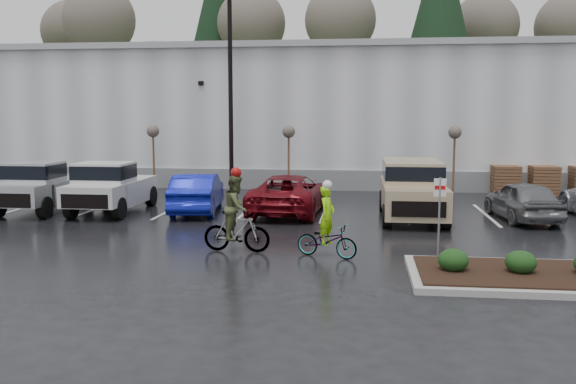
# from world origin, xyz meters

# --- Properties ---
(ground) EXTENTS (120.00, 120.00, 0.00)m
(ground) POSITION_xyz_m (0.00, 0.00, 0.00)
(ground) COLOR black
(ground) RESTS_ON ground
(warehouse) EXTENTS (60.50, 15.50, 7.20)m
(warehouse) POSITION_xyz_m (0.00, 21.99, 3.65)
(warehouse) COLOR #B5B8BA
(warehouse) RESTS_ON ground
(wooded_ridge) EXTENTS (80.00, 25.00, 6.00)m
(wooded_ridge) POSITION_xyz_m (0.00, 45.00, 3.00)
(wooded_ridge) COLOR #2E441C
(wooded_ridge) RESTS_ON ground
(lamppost) EXTENTS (0.50, 1.00, 9.22)m
(lamppost) POSITION_xyz_m (-4.00, 12.00, 5.69)
(lamppost) COLOR black
(lamppost) RESTS_ON ground
(sapling_west) EXTENTS (0.60, 0.60, 3.20)m
(sapling_west) POSITION_xyz_m (-8.00, 13.00, 2.73)
(sapling_west) COLOR #4E2C1F
(sapling_west) RESTS_ON ground
(sapling_mid) EXTENTS (0.60, 0.60, 3.20)m
(sapling_mid) POSITION_xyz_m (-1.50, 13.00, 2.73)
(sapling_mid) COLOR #4E2C1F
(sapling_mid) RESTS_ON ground
(sapling_east) EXTENTS (0.60, 0.60, 3.20)m
(sapling_east) POSITION_xyz_m (6.00, 13.00, 2.73)
(sapling_east) COLOR #4E2C1F
(sapling_east) RESTS_ON ground
(pallet_stack_a) EXTENTS (1.20, 1.20, 1.35)m
(pallet_stack_a) POSITION_xyz_m (8.50, 14.00, 0.68)
(pallet_stack_a) COLOR #4E2C1F
(pallet_stack_a) RESTS_ON ground
(pallet_stack_b) EXTENTS (1.20, 1.20, 1.35)m
(pallet_stack_b) POSITION_xyz_m (10.20, 14.00, 0.68)
(pallet_stack_b) COLOR #4E2C1F
(pallet_stack_b) RESTS_ON ground
(shrub_a) EXTENTS (0.70, 0.70, 0.52)m
(shrub_a) POSITION_xyz_m (4.00, -1.00, 0.41)
(shrub_a) COLOR #133412
(shrub_a) RESTS_ON curb_island
(shrub_b) EXTENTS (0.70, 0.70, 0.52)m
(shrub_b) POSITION_xyz_m (5.50, -1.00, 0.41)
(shrub_b) COLOR #133412
(shrub_b) RESTS_ON curb_island
(fire_lane_sign) EXTENTS (0.30, 0.05, 2.20)m
(fire_lane_sign) POSITION_xyz_m (3.80, 0.20, 1.41)
(fire_lane_sign) COLOR gray
(fire_lane_sign) RESTS_ON ground
(pickup_silver) EXTENTS (2.10, 5.20, 1.96)m
(pickup_silver) POSITION_xyz_m (-10.30, 7.09, 0.98)
(pickup_silver) COLOR #B7BABF
(pickup_silver) RESTS_ON ground
(pickup_white) EXTENTS (2.10, 5.20, 1.96)m
(pickup_white) POSITION_xyz_m (-7.56, 7.21, 0.98)
(pickup_white) COLOR silver
(pickup_white) RESTS_ON ground
(car_blue) EXTENTS (2.14, 4.68, 1.49)m
(car_blue) POSITION_xyz_m (-4.33, 7.34, 0.74)
(car_blue) COLOR #0D1590
(car_blue) RESTS_ON ground
(car_red) EXTENTS (2.80, 5.45, 1.47)m
(car_red) POSITION_xyz_m (-0.82, 7.53, 0.74)
(car_red) COLOR maroon
(car_red) RESTS_ON ground
(suv_tan) EXTENTS (2.20, 5.10, 2.06)m
(suv_tan) POSITION_xyz_m (3.69, 6.81, 1.03)
(suv_tan) COLOR tan
(suv_tan) RESTS_ON ground
(car_grey) EXTENTS (2.16, 4.31, 1.41)m
(car_grey) POSITION_xyz_m (7.53, 7.03, 0.71)
(car_grey) COLOR slate
(car_grey) RESTS_ON ground
(cyclist_hivis) EXTENTS (1.78, 1.13, 2.04)m
(cyclist_hivis) POSITION_xyz_m (0.99, 0.66, 0.64)
(cyclist_hivis) COLOR #3F3F44
(cyclist_hivis) RESTS_ON ground
(cyclist_olive) EXTENTS (1.82, 0.89, 2.32)m
(cyclist_olive) POSITION_xyz_m (-1.49, 0.99, 0.85)
(cyclist_olive) COLOR #3F3F44
(cyclist_olive) RESTS_ON ground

